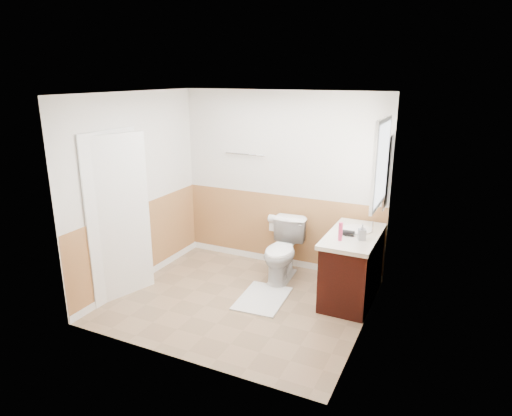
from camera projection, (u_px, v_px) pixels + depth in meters
The scene contains 32 objects.
floor at pixel (240, 301), 5.54m from camera, with size 3.00×3.00×0.00m, color #8C7051.
ceiling at pixel (238, 93), 4.82m from camera, with size 3.00×3.00×0.00m, color white.
wall_back at pixel (281, 181), 6.30m from camera, with size 3.00×3.00×0.00m, color silver.
wall_front at pixel (173, 240), 4.05m from camera, with size 3.00×3.00×0.00m, color silver.
wall_left at pixel (136, 191), 5.79m from camera, with size 3.00×3.00×0.00m, color silver.
wall_right at pixel (369, 222), 4.57m from camera, with size 3.00×3.00×0.00m, color silver.
wainscot_back at pixel (280, 231), 6.51m from camera, with size 3.00×3.00×0.00m, color #AB7244.
wainscot_front at pixel (178, 313), 4.28m from camera, with size 3.00×3.00×0.00m, color #AB7244.
wainscot_left at pixel (141, 245), 6.00m from camera, with size 2.60×2.60×0.00m, color #AB7244.
wainscot_right at pixel (363, 288), 4.79m from camera, with size 2.60×2.60×0.00m, color #AB7244.
toilet at pixel (283, 251), 6.03m from camera, with size 0.45×0.79×0.81m, color white.
bath_mat at pixel (263, 298), 5.58m from camera, with size 0.55×0.80×0.02m, color silver.
vanity_cabinet at pixel (352, 268), 5.51m from camera, with size 0.55×1.10×0.80m, color black.
vanity_knob_left at pixel (327, 256), 5.50m from camera, with size 0.03×0.03×0.03m, color #BCBBC2.
vanity_knob_right at pixel (331, 250), 5.67m from camera, with size 0.03×0.03×0.03m, color white.
countertop at pixel (353, 236), 5.39m from camera, with size 0.60×1.15×0.05m, color silver.
sink_basin at pixel (357, 230), 5.50m from camera, with size 0.36×0.36×0.02m, color white.
faucet at pixel (372, 227), 5.41m from camera, with size 0.02×0.02×0.14m, color #B8B8BF.
lotion_bottle at pixel (340, 232), 5.14m from camera, with size 0.05×0.05×0.22m, color #D03564.
soap_dispenser at pixel (362, 232), 5.17m from camera, with size 0.09×0.09×0.19m, color gray.
hair_dryer_body at pixel (349, 233), 5.31m from camera, with size 0.07×0.07×0.14m, color black.
hair_dryer_handle at pixel (346, 235), 5.32m from camera, with size 0.03×0.03×0.07m, color black.
mirror_panel at pixel (388, 172), 5.44m from camera, with size 0.02×0.35×0.90m, color silver.
window_frame at pixel (381, 163), 4.94m from camera, with size 0.04×0.80×1.00m, color white.
window_glass at pixel (382, 164), 4.94m from camera, with size 0.01×0.70×0.90m, color white.
door at pixel (120, 218), 5.43m from camera, with size 0.05×0.80×2.04m, color white.
door_frame at pixel (115, 216), 5.46m from camera, with size 0.02×0.92×2.10m, color white.
door_knob at pixel (142, 217), 5.71m from camera, with size 0.06×0.06×0.06m, color silver.
towel_bar at pixel (245, 154), 6.38m from camera, with size 0.02×0.02×0.62m, color silver.
tp_holder_bar at pixel (272, 219), 6.44m from camera, with size 0.02×0.02×0.14m, color silver.
tp_roll at pixel (272, 219), 6.44m from camera, with size 0.11×0.11×0.10m, color white.
tp_sheet at pixel (272, 226), 6.47m from camera, with size 0.10×0.01×0.16m, color white.
Camera 1 is at (2.30, -4.41, 2.70)m, focal length 31.36 mm.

